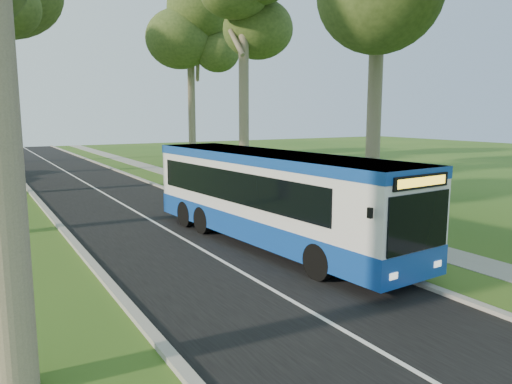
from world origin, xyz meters
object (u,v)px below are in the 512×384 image
Objects in this scene: bus_stop_sign at (360,208)px; bus_shelter at (301,179)px; litter_bin at (273,205)px; bus at (271,198)px.

bus_stop_sign is 4.48m from bus_shelter.
litter_bin is (0.04, 2.10, -1.38)m from bus_shelter.
bus is at bearing 135.97° from bus_stop_sign.
bus_stop_sign is 6.63m from litter_bin.
bus_shelter is at bearing -91.03° from litter_bin.
bus_stop_sign is (1.76, -2.41, -0.10)m from bus.
bus_shelter is (0.83, 4.39, 0.35)m from bus_stop_sign.
bus is 2.99m from bus_stop_sign.
bus_shelter is at bearing 32.59° from bus.
litter_bin is (2.63, 4.07, -1.13)m from bus.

